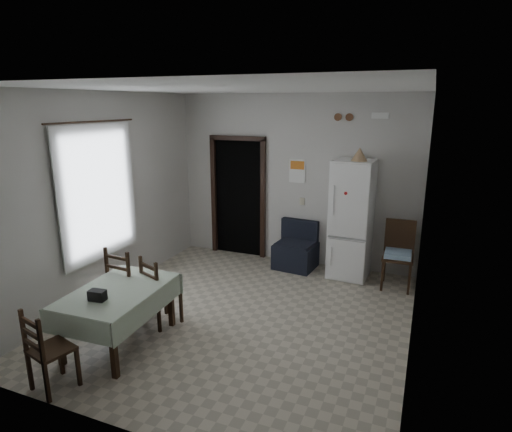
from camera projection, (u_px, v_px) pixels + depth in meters
The scene contains 25 objects.
ground at pixel (242, 316), 5.67m from camera, with size 4.50×4.50×0.00m, color #AAA08B.
ceiling at pixel (240, 88), 4.93m from camera, with size 4.20×4.50×0.02m, color white, non-canonical shape.
wall_back at pixel (294, 181), 7.32m from camera, with size 4.20×0.02×2.90m, color beige, non-canonical shape.
wall_front at pixel (121, 276), 3.29m from camera, with size 4.20×0.02×2.90m, color beige, non-canonical shape.
wall_left at pixel (106, 196), 6.07m from camera, with size 0.02×4.50×2.90m, color beige, non-canonical shape.
wall_right at pixel (421, 228), 4.54m from camera, with size 0.02×4.50×2.90m, color beige, non-canonical shape.
doorway at pixel (243, 196), 7.98m from camera, with size 1.06×0.52×2.22m.
window_recess at pixel (92, 192), 5.88m from camera, with size 0.10×1.20×1.60m, color silver.
curtain at pixel (99, 193), 5.84m from camera, with size 0.02×1.45×1.85m, color beige.
curtain_rod at pixel (92, 122), 5.59m from camera, with size 0.02×0.02×1.60m, color black.
calendar at pixel (297, 171), 7.24m from camera, with size 0.28×0.02×0.40m, color white.
calendar_image at pixel (297, 165), 7.21m from camera, with size 0.24×0.01×0.14m, color orange.
light_switch at pixel (302, 201), 7.34m from camera, with size 0.08×0.02×0.12m, color beige.
vent_left at pixel (338, 117), 6.77m from camera, with size 0.12×0.12×0.03m, color brown.
vent_right at pixel (349, 117), 6.71m from camera, with size 0.12×0.12×0.03m, color brown.
emergency_light at pixel (380, 116), 6.51m from camera, with size 0.25×0.07×0.09m, color white.
fridge at pixel (351, 220), 6.78m from camera, with size 0.61×0.61×1.89m, color white, non-canonical shape.
tan_cone at pixel (360, 154), 6.39m from camera, with size 0.24×0.24×0.20m, color tan.
navy_seat at pixel (296, 245), 7.25m from camera, with size 0.65×0.63×0.79m, color black, non-canonical shape.
corner_chair at pixel (398, 256), 6.41m from camera, with size 0.45×0.45×1.03m, color black, non-canonical shape.
dining_table at pixel (120, 317), 4.94m from camera, with size 0.87×1.32×0.68m, color #9AAB92, non-canonical shape.
black_bag at pixel (97, 295), 4.57m from camera, with size 0.18×0.11×0.12m, color black.
dining_chair_far_left at pixel (130, 282), 5.51m from camera, with size 0.43×0.43×1.00m, color black, non-canonical shape.
dining_chair_far_right at pixel (161, 290), 5.39m from camera, with size 0.39×0.39×0.91m, color black, non-canonical shape.
dining_chair_near_head at pixel (51, 349), 4.14m from camera, with size 0.37×0.37×0.87m, color black, non-canonical shape.
Camera 1 is at (2.11, -4.69, 2.73)m, focal length 30.00 mm.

